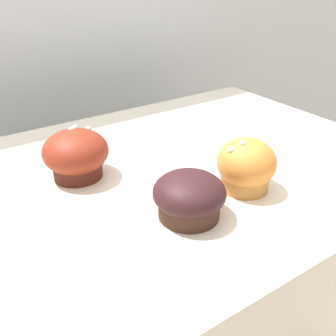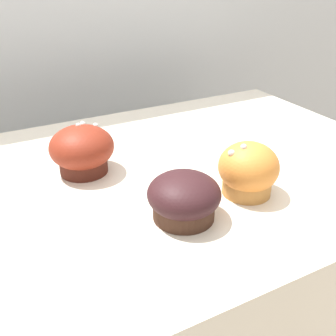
# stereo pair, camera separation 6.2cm
# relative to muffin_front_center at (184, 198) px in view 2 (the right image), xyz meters

# --- Properties ---
(wall_back) EXTENTS (3.20, 0.10, 1.80)m
(wall_back) POSITION_rel_muffin_front_center_xyz_m (0.01, 0.74, -0.06)
(wall_back) COLOR silver
(wall_back) RESTS_ON ground
(muffin_front_center) EXTENTS (0.11, 0.11, 0.07)m
(muffin_front_center) POSITION_rel_muffin_front_center_xyz_m (0.00, 0.00, 0.00)
(muffin_front_center) COLOR #3F2519
(muffin_front_center) RESTS_ON display_counter
(muffin_back_left) EXTENTS (0.11, 0.11, 0.09)m
(muffin_back_left) POSITION_rel_muffin_front_center_xyz_m (-0.09, 0.21, 0.01)
(muffin_back_left) COLOR #4A1D14
(muffin_back_left) RESTS_ON display_counter
(muffin_back_right) EXTENTS (0.10, 0.10, 0.09)m
(muffin_back_right) POSITION_rel_muffin_front_center_xyz_m (0.12, 0.01, 0.01)
(muffin_back_right) COLOR #C17F3C
(muffin_back_right) RESTS_ON display_counter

